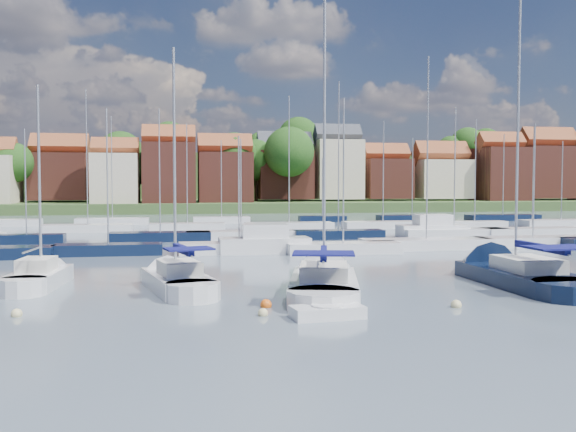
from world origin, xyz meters
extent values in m
plane|color=#4F5D6B|center=(0.00, 40.00, 0.00)|extent=(260.00, 260.00, 0.00)
cube|color=silver|center=(-11.99, 3.60, 0.25)|extent=(3.90, 6.59, 1.20)
cone|color=silver|center=(-12.86, 7.36, 0.25)|extent=(3.18, 3.50, 2.57)
cylinder|color=silver|center=(-11.29, 0.60, 0.25)|extent=(3.08, 3.08, 1.20)
cube|color=silver|center=(-11.89, 3.18, 1.20)|extent=(2.33, 2.91, 0.70)
cylinder|color=#B2B2B7|center=(-12.09, 4.02, 6.56)|extent=(0.14, 0.14, 11.43)
cylinder|color=#B2B2B7|center=(-11.70, 2.35, 2.05)|extent=(0.87, 3.36, 0.10)
cube|color=#111356|center=(-11.70, 2.35, 2.20)|extent=(1.03, 3.24, 0.35)
cube|color=#111356|center=(-11.45, 1.26, 2.35)|extent=(2.48, 2.00, 0.08)
cube|color=silver|center=(-4.94, 1.16, 0.25)|extent=(4.85, 8.16, 1.20)
cone|color=silver|center=(-3.84, 5.80, 0.25)|extent=(3.95, 4.34, 3.18)
cylinder|color=silver|center=(-5.82, -2.55, 0.25)|extent=(3.83, 3.83, 1.20)
cube|color=silver|center=(-5.06, 0.65, 1.20)|extent=(2.90, 3.61, 0.70)
cylinder|color=#B2B2B7|center=(-4.82, 1.68, 7.91)|extent=(0.14, 0.14, 14.13)
cylinder|color=#B2B2B7|center=(-5.31, -0.38, 2.05)|extent=(1.08, 4.15, 0.10)
cube|color=#111356|center=(-5.31, -0.38, 2.20)|extent=(1.22, 3.99, 0.35)
cube|color=#111356|center=(-5.62, -1.72, 2.35)|extent=(3.07, 2.48, 0.08)
cube|color=black|center=(6.07, 2.14, 0.25)|extent=(3.68, 8.55, 1.20)
cone|color=black|center=(5.98, 7.45, 0.25)|extent=(3.61, 4.19, 3.54)
cylinder|color=black|center=(6.14, -2.10, 0.25)|extent=(3.60, 3.60, 1.20)
cube|color=silver|center=(6.08, 1.55, 1.20)|extent=(2.54, 3.58, 0.70)
cylinder|color=#B2B2B7|center=(6.06, 2.73, 8.89)|extent=(0.14, 0.14, 16.08)
cylinder|color=#B2B2B7|center=(6.10, 0.38, 2.05)|extent=(0.18, 4.72, 0.10)
cube|color=#111356|center=(6.10, 0.38, 2.20)|extent=(0.38, 4.49, 0.35)
cube|color=#111356|center=(6.12, -1.16, 2.35)|extent=(3.04, 2.17, 0.08)
cube|color=silver|center=(-19.16, 6.08, 0.25)|extent=(2.67, 5.58, 1.20)
cone|color=silver|center=(-18.90, 9.46, 0.25)|extent=(2.46, 2.80, 2.26)
cylinder|color=silver|center=(-19.37, 3.37, 0.25)|extent=(2.43, 2.43, 1.20)
cube|color=silver|center=(-19.19, 5.70, 1.20)|extent=(1.75, 2.38, 0.70)
cylinder|color=#B2B2B7|center=(-19.13, 6.45, 5.73)|extent=(0.14, 0.14, 9.75)
cylinder|color=#B2B2B7|center=(-19.24, 4.95, 2.05)|extent=(0.33, 3.01, 0.10)
cube|color=silver|center=(-6.04, -4.20, 0.21)|extent=(3.06, 1.69, 0.57)
cylinder|color=silver|center=(-6.04, -4.20, 0.37)|extent=(1.36, 1.36, 0.37)
sphere|color=beige|center=(-18.47, -1.74, 0.00)|extent=(0.45, 0.45, 0.45)
sphere|color=beige|center=(-8.54, -3.31, 0.00)|extent=(0.42, 0.42, 0.42)
sphere|color=#D85914|center=(-8.17, -1.53, 0.00)|extent=(0.51, 0.51, 0.51)
sphere|color=beige|center=(0.05, -3.00, 0.00)|extent=(0.47, 0.47, 0.47)
sphere|color=#D85914|center=(6.31, 7.08, 0.00)|extent=(0.46, 0.46, 0.46)
cube|color=black|center=(-17.11, 20.54, 0.35)|extent=(8.01, 2.24, 1.00)
cylinder|color=#B2B2B7|center=(-17.11, 20.54, 5.93)|extent=(0.12, 0.12, 10.16)
cube|color=silver|center=(-7.27, 20.20, 0.35)|extent=(9.22, 2.58, 1.00)
cylinder|color=#B2B2B7|center=(-7.27, 20.20, 4.94)|extent=(0.12, 0.12, 8.18)
cube|color=silver|center=(0.63, 18.61, 0.35)|extent=(8.78, 2.46, 1.00)
cylinder|color=#B2B2B7|center=(0.63, 18.61, 6.38)|extent=(0.12, 0.12, 11.06)
cube|color=silver|center=(8.23, 20.67, 0.35)|extent=(10.79, 3.02, 1.00)
cylinder|color=#B2B2B7|center=(8.23, 20.67, 8.29)|extent=(0.12, 0.12, 14.87)
cube|color=silver|center=(17.98, 21.03, 0.35)|extent=(10.13, 2.84, 1.00)
cylinder|color=#B2B2B7|center=(17.98, 21.03, 5.65)|extent=(0.12, 0.12, 9.59)
cube|color=silver|center=(-5.31, 20.00, 0.50)|extent=(7.00, 2.60, 1.40)
cube|color=silver|center=(-5.31, 20.00, 1.60)|extent=(3.50, 2.20, 1.30)
cube|color=black|center=(-25.24, 30.99, 0.35)|extent=(6.54, 1.83, 1.00)
cylinder|color=#B2B2B7|center=(-25.24, 30.99, 5.53)|extent=(0.12, 0.12, 9.37)
cube|color=black|center=(-13.55, 31.64, 0.35)|extent=(9.30, 2.60, 1.00)
cylinder|color=#B2B2B7|center=(-13.55, 31.64, 6.59)|extent=(0.12, 0.12, 11.48)
cube|color=silver|center=(-5.94, 32.01, 0.35)|extent=(10.40, 2.91, 1.00)
cylinder|color=#B2B2B7|center=(-5.94, 32.01, 5.24)|extent=(0.12, 0.12, 8.77)
cube|color=black|center=(3.48, 31.28, 0.35)|extent=(8.80, 2.46, 1.00)
cylinder|color=#B2B2B7|center=(3.48, 31.28, 8.01)|extent=(0.12, 0.12, 14.33)
cube|color=silver|center=(15.40, 31.16, 0.35)|extent=(10.73, 3.00, 1.00)
cylinder|color=#B2B2B7|center=(15.40, 31.16, 6.92)|extent=(0.12, 0.12, 12.14)
cube|color=silver|center=(23.82, 30.97, 0.35)|extent=(10.48, 2.93, 1.00)
cylinder|color=#B2B2B7|center=(23.82, 30.97, 5.99)|extent=(0.12, 0.12, 10.28)
cube|color=silver|center=(13.46, 32.00, 0.50)|extent=(7.00, 2.60, 1.40)
cube|color=silver|center=(13.46, 32.00, 1.60)|extent=(3.50, 2.20, 1.30)
cube|color=silver|center=(-21.71, 44.21, 0.35)|extent=(9.71, 2.72, 1.00)
cylinder|color=#B2B2B7|center=(-21.71, 44.21, 8.29)|extent=(0.12, 0.12, 14.88)
cube|color=silver|center=(-10.84, 44.51, 0.35)|extent=(8.49, 2.38, 1.00)
cylinder|color=#B2B2B7|center=(-10.84, 44.51, 6.51)|extent=(0.12, 0.12, 11.31)
cube|color=silver|center=(0.79, 43.78, 0.35)|extent=(10.16, 2.85, 1.00)
cylinder|color=#B2B2B7|center=(0.79, 43.78, 8.15)|extent=(0.12, 0.12, 14.59)
cube|color=silver|center=(12.17, 43.90, 0.35)|extent=(9.53, 2.67, 1.00)
cylinder|color=#B2B2B7|center=(12.17, 43.90, 6.81)|extent=(0.12, 0.12, 11.91)
cube|color=silver|center=(23.16, 42.50, 0.35)|extent=(7.62, 2.13, 1.00)
cylinder|color=#B2B2B7|center=(23.16, 42.50, 6.91)|extent=(0.12, 0.12, 12.13)
cube|color=silver|center=(35.22, 43.59, 0.35)|extent=(10.17, 2.85, 1.00)
cylinder|color=#B2B2B7|center=(35.22, 43.59, 5.72)|extent=(0.12, 0.12, 9.73)
cube|color=silver|center=(-20.26, 56.56, 0.35)|extent=(9.24, 2.59, 1.00)
cylinder|color=#B2B2B7|center=(-20.26, 56.56, 7.43)|extent=(0.12, 0.12, 13.17)
cube|color=silver|center=(-6.08, 57.30, 0.35)|extent=(7.57, 2.12, 1.00)
cylinder|color=#B2B2B7|center=(-6.08, 57.30, 5.97)|extent=(0.12, 0.12, 10.24)
cube|color=black|center=(7.88, 57.47, 0.35)|extent=(6.58, 1.84, 1.00)
cylinder|color=#B2B2B7|center=(7.88, 57.47, 4.85)|extent=(0.12, 0.12, 8.01)
cube|color=black|center=(20.94, 57.40, 0.35)|extent=(9.92, 2.78, 1.00)
cylinder|color=#B2B2B7|center=(20.94, 57.40, 6.31)|extent=(0.12, 0.12, 10.92)
cube|color=black|center=(34.28, 56.37, 0.35)|extent=(10.55, 2.95, 1.00)
cylinder|color=#B2B2B7|center=(34.28, 56.37, 6.61)|extent=(0.12, 0.12, 11.51)
cube|color=#344B25|center=(0.00, 117.00, 0.30)|extent=(200.00, 70.00, 3.00)
cube|color=#344B25|center=(0.00, 142.00, 5.00)|extent=(200.00, 60.00, 14.00)
cube|color=brown|center=(-33.65, 97.79, 6.56)|extent=(10.37, 9.97, 8.73)
cube|color=brown|center=(-33.65, 97.79, 12.20)|extent=(10.57, 5.13, 5.13)
cube|color=beige|center=(-22.74, 89.00, 6.08)|extent=(8.09, 8.80, 8.96)
cube|color=brown|center=(-22.74, 89.00, 11.55)|extent=(8.25, 4.00, 4.00)
cube|color=brown|center=(-13.35, 89.94, 7.08)|extent=(9.36, 10.17, 10.97)
cube|color=brown|center=(-13.35, 89.94, 13.72)|extent=(9.54, 4.63, 4.63)
cube|color=brown|center=(-3.04, 91.65, 6.31)|extent=(9.90, 8.56, 9.42)
cube|color=brown|center=(-3.04, 91.65, 12.23)|extent=(10.10, 4.90, 4.90)
cube|color=brown|center=(9.10, 96.65, 6.95)|extent=(10.59, 8.93, 9.49)
cube|color=#383A42|center=(9.10, 96.65, 12.99)|extent=(10.80, 5.24, 5.24)
cube|color=beige|center=(19.71, 95.80, 8.02)|extent=(9.01, 8.61, 11.65)
cube|color=#383A42|center=(19.71, 95.80, 14.95)|extent=(9.19, 4.46, 4.46)
cube|color=brown|center=(30.17, 97.00, 6.20)|extent=(9.10, 9.34, 8.00)
cube|color=brown|center=(30.17, 97.00, 11.32)|extent=(9.28, 4.50, 4.50)
cube|color=beige|center=(41.95, 96.59, 6.14)|extent=(10.86, 9.59, 7.88)
cube|color=brown|center=(41.95, 96.59, 11.41)|extent=(11.07, 5.37, 5.37)
cube|color=brown|center=(53.76, 93.92, 7.09)|extent=(9.18, 9.96, 10.97)
cube|color=brown|center=(53.76, 93.92, 13.70)|extent=(9.36, 4.54, 4.54)
cube|color=brown|center=(65.18, 95.21, 7.58)|extent=(11.39, 9.67, 10.76)
cube|color=brown|center=(65.18, 95.21, 14.36)|extent=(11.62, 5.64, 5.64)
cylinder|color=#382619|center=(56.77, 115.51, 8.51)|extent=(0.50, 0.50, 4.47)
sphere|color=#2F591C|center=(56.77, 115.51, 14.58)|extent=(8.18, 8.18, 8.18)
cylinder|color=#382619|center=(3.46, 95.93, 3.83)|extent=(0.50, 0.50, 4.46)
sphere|color=#2F591C|center=(3.46, 95.93, 9.88)|extent=(8.15, 8.15, 8.15)
cylinder|color=#382619|center=(15.22, 113.68, 8.58)|extent=(0.50, 0.50, 5.15)
sphere|color=#2F591C|center=(15.22, 113.68, 15.56)|extent=(9.41, 9.41, 9.41)
cylinder|color=#382619|center=(-13.54, 116.31, 8.68)|extent=(0.50, 0.50, 4.56)
sphere|color=#2F591C|center=(-13.54, 116.31, 14.87)|extent=(8.34, 8.34, 8.34)
cylinder|color=#382619|center=(-23.24, 105.25, 4.18)|extent=(0.50, 0.50, 5.15)
sphere|color=#2F591C|center=(-23.24, 105.25, 11.17)|extent=(9.42, 9.42, 9.42)
cylinder|color=#382619|center=(-38.67, 107.32, 6.76)|extent=(0.50, 0.50, 3.42)
sphere|color=#2F591C|center=(-38.67, 107.32, 11.40)|extent=(6.26, 6.26, 6.26)
cylinder|color=#382619|center=(13.76, 104.71, 3.48)|extent=(0.50, 0.50, 3.77)
sphere|color=#2F591C|center=(13.76, 104.71, 8.60)|extent=(6.89, 6.89, 6.89)
cylinder|color=#382619|center=(9.05, 90.94, 4.21)|extent=(0.50, 0.50, 5.21)
sphere|color=#2F591C|center=(9.05, 90.94, 11.28)|extent=(9.53, 9.53, 9.53)
cylinder|color=#382619|center=(61.93, 101.62, 3.09)|extent=(0.50, 0.50, 2.97)
sphere|color=#2F591C|center=(61.93, 101.62, 7.12)|extent=(5.44, 5.44, 5.44)
cylinder|color=#382619|center=(-1.15, 93.75, 4.02)|extent=(0.50, 0.50, 4.84)
sphere|color=#2F591C|center=(-1.15, 93.75, 10.59)|extent=(8.85, 8.85, 8.85)
cylinder|color=#382619|center=(52.68, 115.72, 8.17)|extent=(0.50, 0.50, 3.72)
sphere|color=#2F591C|center=(52.68, 115.72, 13.21)|extent=(6.80, 6.80, 6.80)
cylinder|color=#382619|center=(54.05, 94.13, 3.62)|extent=(0.50, 0.50, 4.05)
sphere|color=#2F591C|center=(54.05, 94.13, 9.11)|extent=(7.40, 7.40, 7.40)
cylinder|color=#382619|center=(-40.96, 92.79, 3.60)|extent=(0.50, 0.50, 4.00)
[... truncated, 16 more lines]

